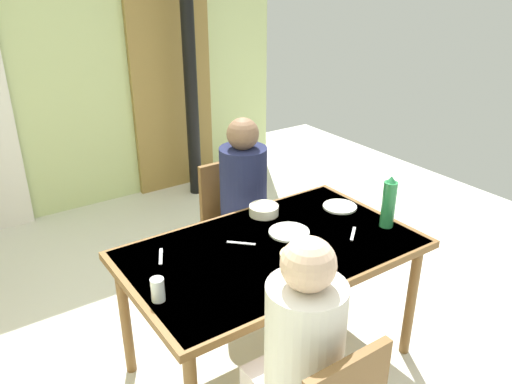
{
  "coord_description": "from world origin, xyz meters",
  "views": [
    {
      "loc": [
        -0.9,
        -1.72,
        2.07
      ],
      "look_at": [
        0.44,
        0.24,
        1.0
      ],
      "focal_mm": 35.69,
      "sensor_mm": 36.0,
      "label": 1
    }
  ],
  "objects_px": {
    "dining_table": "(272,258)",
    "person_far_diner": "(245,186)",
    "chair_far_diner": "(234,217)",
    "person_near_diner": "(302,340)",
    "serving_bowl_center": "(264,210)",
    "water_bottle_green_near": "(389,203)"
  },
  "relations": [
    {
      "from": "chair_far_diner",
      "to": "serving_bowl_center",
      "type": "bearing_deg",
      "value": 79.17
    },
    {
      "from": "person_near_diner",
      "to": "serving_bowl_center",
      "type": "relative_size",
      "value": 4.53
    },
    {
      "from": "dining_table",
      "to": "person_near_diner",
      "type": "distance_m",
      "value": 0.76
    },
    {
      "from": "person_near_diner",
      "to": "serving_bowl_center",
      "type": "bearing_deg",
      "value": 62.11
    },
    {
      "from": "water_bottle_green_near",
      "to": "person_near_diner",
      "type": "bearing_deg",
      "value": -153.75
    },
    {
      "from": "dining_table",
      "to": "chair_far_diner",
      "type": "distance_m",
      "value": 0.86
    },
    {
      "from": "serving_bowl_center",
      "to": "dining_table",
      "type": "bearing_deg",
      "value": -118.24
    },
    {
      "from": "person_near_diner",
      "to": "person_far_diner",
      "type": "relative_size",
      "value": 1.0
    },
    {
      "from": "person_near_diner",
      "to": "serving_bowl_center",
      "type": "distance_m",
      "value": 1.12
    },
    {
      "from": "dining_table",
      "to": "water_bottle_green_near",
      "type": "bearing_deg",
      "value": -14.95
    },
    {
      "from": "person_near_diner",
      "to": "person_far_diner",
      "type": "xyz_separation_m",
      "value": [
        0.61,
        1.33,
        0.0
      ]
    },
    {
      "from": "chair_far_diner",
      "to": "dining_table",
      "type": "bearing_deg",
      "value": 71.68
    },
    {
      "from": "dining_table",
      "to": "person_near_diner",
      "type": "relative_size",
      "value": 1.96
    },
    {
      "from": "person_far_diner",
      "to": "water_bottle_green_near",
      "type": "relative_size",
      "value": 2.6
    },
    {
      "from": "serving_bowl_center",
      "to": "person_far_diner",
      "type": "bearing_deg",
      "value": 75.01
    },
    {
      "from": "dining_table",
      "to": "chair_far_diner",
      "type": "xyz_separation_m",
      "value": [
        0.27,
        0.8,
        -0.18
      ]
    },
    {
      "from": "dining_table",
      "to": "person_far_diner",
      "type": "distance_m",
      "value": 0.72
    },
    {
      "from": "chair_far_diner",
      "to": "water_bottle_green_near",
      "type": "distance_m",
      "value": 1.12
    },
    {
      "from": "dining_table",
      "to": "chair_far_diner",
      "type": "relative_size",
      "value": 1.73
    },
    {
      "from": "person_far_diner",
      "to": "dining_table",
      "type": "bearing_deg",
      "value": 68.25
    },
    {
      "from": "dining_table",
      "to": "person_far_diner",
      "type": "xyz_separation_m",
      "value": [
        0.27,
        0.66,
        0.11
      ]
    },
    {
      "from": "person_near_diner",
      "to": "water_bottle_green_near",
      "type": "xyz_separation_m",
      "value": [
        1.0,
        0.49,
        0.1
      ]
    }
  ]
}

